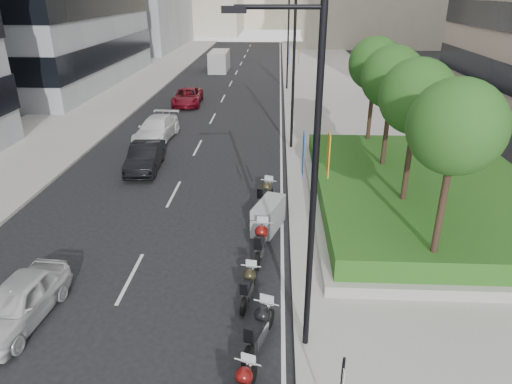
# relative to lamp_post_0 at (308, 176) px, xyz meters

# --- Properties ---
(ground) EXTENTS (160.00, 160.00, 0.00)m
(ground) POSITION_rel_lamp_post_0_xyz_m (-4.14, -1.00, -5.07)
(ground) COLOR black
(ground) RESTS_ON ground
(sidewalk_right) EXTENTS (10.00, 100.00, 0.15)m
(sidewalk_right) POSITION_rel_lamp_post_0_xyz_m (4.86, 29.00, -4.99)
(sidewalk_right) COLOR #9E9B93
(sidewalk_right) RESTS_ON ground
(sidewalk_left) EXTENTS (8.00, 100.00, 0.15)m
(sidewalk_left) POSITION_rel_lamp_post_0_xyz_m (-16.14, 29.00, -4.99)
(sidewalk_left) COLOR #9E9B93
(sidewalk_left) RESTS_ON ground
(lane_edge) EXTENTS (0.12, 100.00, 0.01)m
(lane_edge) POSITION_rel_lamp_post_0_xyz_m (-0.44, 29.00, -5.06)
(lane_edge) COLOR silver
(lane_edge) RESTS_ON ground
(lane_centre) EXTENTS (0.12, 100.00, 0.01)m
(lane_centre) POSITION_rel_lamp_post_0_xyz_m (-5.64, 29.00, -5.06)
(lane_centre) COLOR silver
(lane_centre) RESTS_ON ground
(planter) EXTENTS (10.00, 14.00, 0.40)m
(planter) POSITION_rel_lamp_post_0_xyz_m (5.86, 9.00, -4.72)
(planter) COLOR #A4A299
(planter) RESTS_ON sidewalk_right
(hedge) EXTENTS (9.40, 13.40, 0.80)m
(hedge) POSITION_rel_lamp_post_0_xyz_m (5.86, 9.00, -4.12)
(hedge) COLOR #224C15
(hedge) RESTS_ON planter
(tree_0) EXTENTS (2.80, 2.80, 6.30)m
(tree_0) POSITION_rel_lamp_post_0_xyz_m (4.36, 3.00, 0.36)
(tree_0) COLOR #332319
(tree_0) RESTS_ON planter
(tree_1) EXTENTS (2.80, 2.80, 6.30)m
(tree_1) POSITION_rel_lamp_post_0_xyz_m (4.36, 7.00, 0.36)
(tree_1) COLOR #332319
(tree_1) RESTS_ON planter
(tree_2) EXTENTS (2.80, 2.80, 6.30)m
(tree_2) POSITION_rel_lamp_post_0_xyz_m (4.36, 11.00, 0.36)
(tree_2) COLOR #332319
(tree_2) RESTS_ON planter
(tree_3) EXTENTS (2.80, 2.80, 6.30)m
(tree_3) POSITION_rel_lamp_post_0_xyz_m (4.36, 15.00, 0.36)
(tree_3) COLOR #332319
(tree_3) RESTS_ON planter
(lamp_post_0) EXTENTS (2.34, 0.45, 9.00)m
(lamp_post_0) POSITION_rel_lamp_post_0_xyz_m (0.00, 0.00, 0.00)
(lamp_post_0) COLOR black
(lamp_post_0) RESTS_ON ground
(lamp_post_1) EXTENTS (2.34, 0.45, 9.00)m
(lamp_post_1) POSITION_rel_lamp_post_0_xyz_m (0.00, 17.00, 0.00)
(lamp_post_1) COLOR black
(lamp_post_1) RESTS_ON ground
(lamp_post_2) EXTENTS (2.34, 0.45, 9.00)m
(lamp_post_2) POSITION_rel_lamp_post_0_xyz_m (0.00, 35.00, 0.00)
(lamp_post_2) COLOR black
(lamp_post_2) RESTS_ON ground
(motorcycle_2) EXTENTS (0.95, 2.15, 1.11)m
(motorcycle_2) POSITION_rel_lamp_post_0_xyz_m (-1.10, -0.02, -4.47)
(motorcycle_2) COLOR black
(motorcycle_2) RESTS_ON ground
(motorcycle_3) EXTENTS (0.65, 1.95, 0.98)m
(motorcycle_3) POSITION_rel_lamp_post_0_xyz_m (-1.54, 2.02, -4.54)
(motorcycle_3) COLOR black
(motorcycle_3) RESTS_ON ground
(motorcycle_4) EXTENTS (0.77, 2.31, 1.15)m
(motorcycle_4) POSITION_rel_lamp_post_0_xyz_m (-1.25, 4.58, -4.45)
(motorcycle_4) COLOR black
(motorcycle_4) RESTS_ON ground
(motorcycle_5) EXTENTS (1.41, 2.16, 1.22)m
(motorcycle_5) POSITION_rel_lamp_post_0_xyz_m (-1.01, 6.68, -4.46)
(motorcycle_5) COLOR black
(motorcycle_5) RESTS_ON ground
(motorcycle_6) EXTENTS (0.86, 2.15, 1.09)m
(motorcycle_6) POSITION_rel_lamp_post_0_xyz_m (-1.20, 8.82, -4.48)
(motorcycle_6) COLOR black
(motorcycle_6) RESTS_ON ground
(car_a) EXTENTS (1.89, 4.01, 1.33)m
(car_a) POSITION_rel_lamp_post_0_xyz_m (-8.19, 0.68, -4.40)
(car_a) COLOR silver
(car_a) RESTS_ON ground
(car_b) EXTENTS (1.81, 4.45, 1.43)m
(car_b) POSITION_rel_lamp_post_0_xyz_m (-7.83, 13.17, -4.35)
(car_b) COLOR black
(car_b) RESTS_ON ground
(car_c) EXTENTS (2.39, 5.15, 1.46)m
(car_c) POSITION_rel_lamp_post_0_xyz_m (-8.54, 18.51, -4.34)
(car_c) COLOR white
(car_c) RESTS_ON ground
(car_d) EXTENTS (2.53, 5.04, 1.37)m
(car_d) POSITION_rel_lamp_post_0_xyz_m (-8.35, 28.39, -4.38)
(car_d) COLOR maroon
(car_d) RESTS_ON ground
(delivery_van) EXTENTS (2.14, 5.50, 2.30)m
(delivery_van) POSITION_rel_lamp_post_0_xyz_m (-7.76, 45.75, -3.99)
(delivery_van) COLOR #B1B1B3
(delivery_van) RESTS_ON ground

